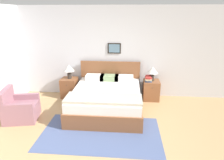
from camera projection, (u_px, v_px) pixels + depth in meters
name	position (u px, v px, depth m)	size (l,w,h in m)	color
ground_plane	(99.00, 153.00, 3.61)	(16.00, 16.00, 0.00)	tan
wall_back	(112.00, 52.00, 5.80)	(7.74, 0.09, 2.60)	silver
area_rug_main	(101.00, 133.00, 4.18)	(2.47, 1.43, 0.01)	#47567F
bed	(107.00, 98.00, 5.11)	(1.73, 2.02, 1.06)	brown
armchair	(20.00, 109.00, 4.66)	(0.83, 0.80, 0.77)	#8E606B
nightstand_near_window	(70.00, 88.00, 5.93)	(0.45, 0.48, 0.56)	brown
nightstand_by_door	(151.00, 90.00, 5.74)	(0.45, 0.48, 0.56)	brown
table_lamp_near_window	(69.00, 69.00, 5.77)	(0.30, 0.30, 0.41)	#2D2823
table_lamp_by_door	(152.00, 71.00, 5.58)	(0.30, 0.30, 0.41)	#2D2823
book_thick_bottom	(148.00, 81.00, 5.61)	(0.17, 0.22, 0.03)	#335693
book_hardcover_middle	(148.00, 80.00, 5.60)	(0.18, 0.22, 0.03)	silver
book_novel_upper	(148.00, 79.00, 5.59)	(0.20, 0.28, 0.03)	beige
book_slim_near_top	(148.00, 78.00, 5.58)	(0.19, 0.21, 0.03)	#B7332D
book_paperback_top	(148.00, 77.00, 5.57)	(0.15, 0.27, 0.03)	#B7332D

